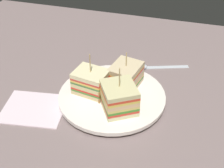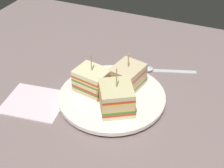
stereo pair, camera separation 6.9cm
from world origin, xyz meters
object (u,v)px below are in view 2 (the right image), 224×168
object	(u,v)px
plate	(112,97)
napkin	(35,102)
spoon	(155,69)
sandwich_wedge_0	(128,77)
sandwich_wedge_1	(92,81)
sandwich_wedge_2	(116,98)

from	to	relation	value
plate	napkin	xyz separation A→B (cm)	(-15.86, -7.63, -0.76)
spoon	sandwich_wedge_0	bearing A→B (deg)	53.17
sandwich_wedge_0	napkin	size ratio (longest dim) A/B	0.65
sandwich_wedge_0	sandwich_wedge_1	bearing A→B (deg)	-43.08
sandwich_wedge_1	napkin	size ratio (longest dim) A/B	0.73
napkin	sandwich_wedge_2	bearing A→B (deg)	10.87
sandwich_wedge_1	napkin	xyz separation A→B (cm)	(-10.99, -7.29, -4.07)
sandwich_wedge_1	spoon	size ratio (longest dim) A/B	0.70
plate	sandwich_wedge_0	xyz separation A→B (cm)	(2.02, 4.44, 3.31)
plate	napkin	size ratio (longest dim) A/B	1.79
sandwich_wedge_0	napkin	distance (cm)	21.95
spoon	napkin	size ratio (longest dim) A/B	1.05
sandwich_wedge_2	sandwich_wedge_0	bearing A→B (deg)	-26.57
sandwich_wedge_0	spoon	size ratio (longest dim) A/B	0.62
sandwich_wedge_2	napkin	distance (cm)	19.38
sandwich_wedge_0	sandwich_wedge_2	distance (cm)	8.54
plate	sandwich_wedge_1	world-z (taller)	sandwich_wedge_1
sandwich_wedge_1	napkin	bearing A→B (deg)	-136.35
plate	napkin	distance (cm)	17.61
sandwich_wedge_2	spoon	bearing A→B (deg)	-39.61
sandwich_wedge_2	spoon	size ratio (longest dim) A/B	0.73
sandwich_wedge_0	sandwich_wedge_1	world-z (taller)	sandwich_wedge_1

